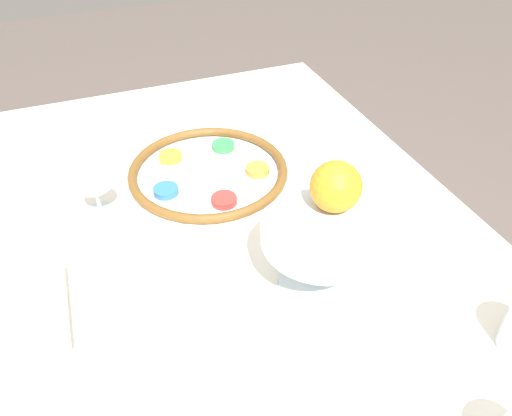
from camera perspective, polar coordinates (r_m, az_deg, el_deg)
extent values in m
cube|color=silver|center=(1.22, -3.11, -18.50)|extent=(1.44, 1.02, 0.78)
cylinder|color=silver|center=(1.09, -5.43, 3.66)|extent=(0.35, 0.35, 0.01)
torus|color=brown|center=(1.09, -5.47, 4.30)|extent=(0.35, 0.35, 0.02)
cylinder|color=red|center=(1.00, -3.67, 0.91)|extent=(0.05, 0.05, 0.01)
cylinder|color=orange|center=(1.09, 0.19, 4.38)|extent=(0.05, 0.05, 0.01)
cylinder|color=#33934C|center=(1.17, -3.77, 7.10)|extent=(0.05, 0.05, 0.01)
cylinder|color=gold|center=(1.15, -9.76, 5.79)|extent=(0.05, 0.05, 0.01)
cylinder|color=#2D6BB7|center=(1.04, -10.26, 1.98)|extent=(0.05, 0.05, 0.01)
cylinder|color=silver|center=(1.04, -17.28, -0.45)|extent=(0.06, 0.06, 0.00)
cylinder|color=silver|center=(1.02, -17.63, 1.00)|extent=(0.01, 0.01, 0.06)
cone|color=silver|center=(0.99, -18.30, 3.70)|extent=(0.07, 0.07, 0.06)
cylinder|color=silver|center=(0.87, 6.91, -8.27)|extent=(0.13, 0.13, 0.01)
cylinder|color=silver|center=(0.83, 7.18, -5.97)|extent=(0.03, 0.03, 0.09)
cylinder|color=silver|center=(0.79, 7.52, -2.88)|extent=(0.19, 0.19, 0.03)
sphere|color=orange|center=(0.79, 9.11, 2.42)|extent=(0.08, 0.08, 0.08)
cylinder|color=beige|center=(0.74, -11.92, -20.91)|extent=(0.18, 0.18, 0.01)
cube|color=#D1B784|center=(0.74, -12.03, -20.52)|extent=(0.12, 0.12, 0.01)
cylinder|color=white|center=(0.86, -22.09, -10.53)|extent=(0.17, 0.05, 0.04)
cube|color=silver|center=(1.18, 8.87, 6.14)|extent=(0.10, 0.19, 0.01)
cube|color=silver|center=(1.16, 9.57, 5.37)|extent=(0.09, 0.19, 0.01)
cube|color=silver|center=(0.88, -24.45, -11.72)|extent=(0.18, 0.05, 0.01)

